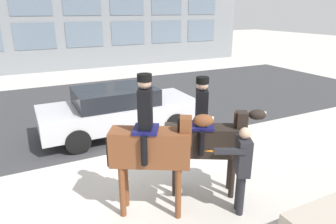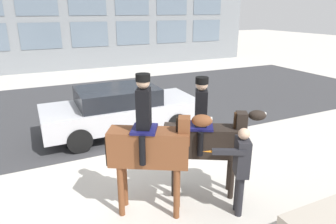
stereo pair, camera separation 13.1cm
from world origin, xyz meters
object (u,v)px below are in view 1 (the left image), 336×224
(mounted_horse_lead, at_px, (152,144))
(mounted_horse_companion, at_px, (206,137))
(pedestrian_bystander, at_px, (242,164))
(street_car_near_lane, at_px, (119,109))

(mounted_horse_lead, distance_m, mounted_horse_companion, 1.20)
(mounted_horse_lead, xyz_separation_m, pedestrian_bystander, (1.40, -0.72, -0.38))
(mounted_horse_companion, relative_size, street_car_near_lane, 0.53)
(mounted_horse_companion, xyz_separation_m, pedestrian_bystander, (0.21, -0.82, -0.24))
(mounted_horse_companion, xyz_separation_m, street_car_near_lane, (-0.58, 3.82, -0.47))
(mounted_horse_companion, bearing_deg, pedestrian_bystander, -46.33)
(pedestrian_bystander, bearing_deg, street_car_near_lane, -53.51)
(mounted_horse_lead, relative_size, pedestrian_bystander, 1.55)
(pedestrian_bystander, distance_m, street_car_near_lane, 4.71)
(pedestrian_bystander, xyz_separation_m, street_car_near_lane, (-0.79, 4.64, -0.23))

